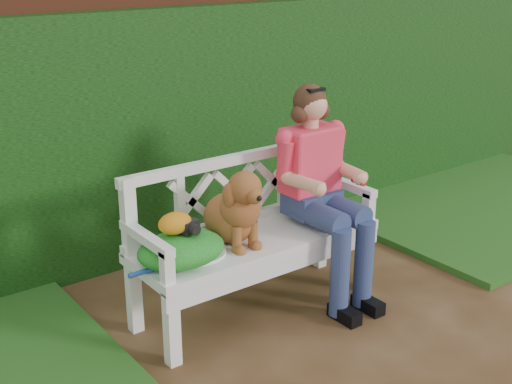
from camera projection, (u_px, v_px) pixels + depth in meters
ground at (355, 341)px, 3.81m from camera, size 60.00×60.00×0.00m
brick_wall at (173, 91)px, 4.86m from camera, size 10.00×0.30×2.20m
ivy_hedge at (191, 131)px, 4.78m from camera, size 10.00×0.18×1.70m
grass_right at (482, 201)px, 5.83m from camera, size 2.60×2.00×0.05m
garden_bench at (256, 272)px, 4.07m from camera, size 1.60×0.65×0.48m
seated_woman at (314, 198)px, 4.17m from camera, size 0.59×0.75×1.25m
dog at (233, 205)px, 3.81m from camera, size 0.35×0.44×0.46m
tennis_racket at (194, 257)px, 3.68m from camera, size 0.62×0.31×0.03m
green_bag at (181, 248)px, 3.62m from camera, size 0.54×0.45×0.17m
camera_item at (188, 226)px, 3.60m from camera, size 0.12×0.10×0.07m
baseball_glove at (175, 223)px, 3.58m from camera, size 0.22×0.19×0.12m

